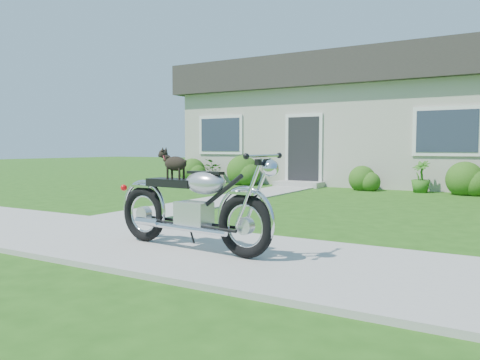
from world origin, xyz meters
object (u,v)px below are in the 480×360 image
Objects in this scene: potted_plant_left at (214,171)px; potted_plant_right at (421,177)px; house at (379,119)px; motorcycle_with_dog at (193,205)px.

potted_plant_right is (6.44, 0.00, 0.02)m from potted_plant_left.
house is 15.10× the size of potted_plant_right.
potted_plant_left is 0.96× the size of potted_plant_right.
potted_plant_right is at bearing 0.00° from potted_plant_left.
motorcycle_with_dog reaches higher than potted_plant_right.
potted_plant_right is at bearing -60.38° from house.
potted_plant_left is at bearing 180.00° from potted_plant_right.
house reaches higher than potted_plant_left.
potted_plant_left is 10.23m from motorcycle_with_dog.
motorcycle_with_dog is (0.96, -12.10, -1.62)m from house.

